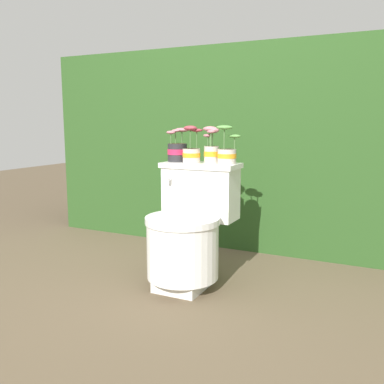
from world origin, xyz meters
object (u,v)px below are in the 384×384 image
potted_plant_left (178,150)px  potted_plant_middle (211,147)px  toilet (189,230)px  potted_plant_midleft (192,151)px  potted_plant_midright (227,152)px

potted_plant_left → potted_plant_middle: 0.23m
toilet → potted_plant_middle: bearing=70.8°
toilet → potted_plant_midleft: bearing=109.6°
potted_plant_midright → potted_plant_left: bearing=176.7°
toilet → potted_plant_midright: (0.17, 0.16, 0.45)m
toilet → potted_plant_left: bearing=132.5°
toilet → potted_plant_middle: size_ratio=3.23×
toilet → potted_plant_midright: 0.51m
potted_plant_midleft → potted_plant_middle: potted_plant_midleft is taller
potted_plant_midleft → potted_plant_midright: bearing=5.3°
potted_plant_left → potted_plant_middle: potted_plant_middle is taller
potted_plant_middle → potted_plant_midleft: bearing=-163.3°
toilet → potted_plant_midleft: (-0.05, 0.14, 0.45)m
potted_plant_midleft → potted_plant_midright: (0.22, 0.02, -0.00)m
potted_plant_midleft → potted_plant_left: bearing=161.2°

